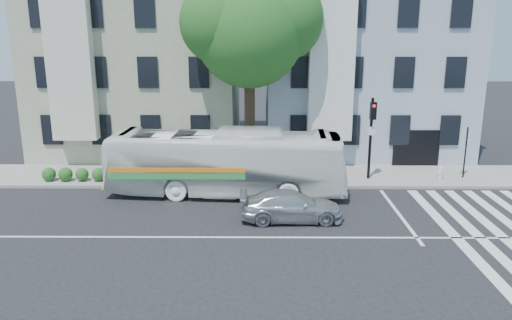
{
  "coord_description": "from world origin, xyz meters",
  "views": [
    {
      "loc": [
        0.51,
        -17.59,
        7.63
      ],
      "look_at": [
        0.37,
        2.48,
        2.4
      ],
      "focal_mm": 35.0,
      "sensor_mm": 36.0,
      "label": 1
    }
  ],
  "objects_px": {
    "bus": "(226,162)",
    "traffic_signal": "(371,128)",
    "fire_hydrant": "(440,173)",
    "sedan": "(291,206)"
  },
  "relations": [
    {
      "from": "bus",
      "to": "fire_hydrant",
      "type": "relative_size",
      "value": 15.27
    },
    {
      "from": "bus",
      "to": "traffic_signal",
      "type": "height_order",
      "value": "traffic_signal"
    },
    {
      "from": "sedan",
      "to": "fire_hydrant",
      "type": "bearing_deg",
      "value": -58.23
    },
    {
      "from": "traffic_signal",
      "to": "fire_hydrant",
      "type": "distance_m",
      "value": 4.28
    },
    {
      "from": "bus",
      "to": "fire_hydrant",
      "type": "bearing_deg",
      "value": -76.83
    },
    {
      "from": "sedan",
      "to": "fire_hydrant",
      "type": "xyz_separation_m",
      "value": [
        7.97,
        5.27,
        -0.09
      ]
    },
    {
      "from": "traffic_signal",
      "to": "fire_hydrant",
      "type": "height_order",
      "value": "traffic_signal"
    },
    {
      "from": "traffic_signal",
      "to": "sedan",
      "type": "bearing_deg",
      "value": -138.89
    },
    {
      "from": "sedan",
      "to": "traffic_signal",
      "type": "bearing_deg",
      "value": -40.33
    },
    {
      "from": "bus",
      "to": "sedan",
      "type": "distance_m",
      "value": 4.57
    }
  ]
}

